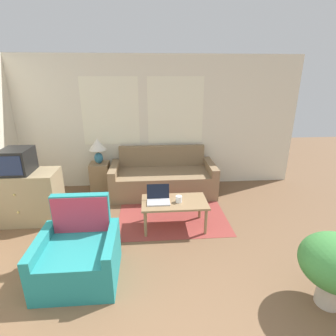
{
  "coord_description": "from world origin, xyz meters",
  "views": [
    {
      "loc": [
        0.01,
        -1.23,
        2.23
      ],
      "look_at": [
        0.33,
        2.9,
        0.75
      ],
      "focal_mm": 28.0,
      "sensor_mm": 36.0,
      "label": 1
    }
  ],
  "objects_px": {
    "table_lamp": "(98,147)",
    "cup_navy": "(166,194)",
    "laptop": "(158,198)",
    "cup_yellow": "(179,199)",
    "couch": "(163,179)",
    "television": "(17,161)",
    "armchair": "(79,255)",
    "coffee_table": "(174,204)"
  },
  "relations": [
    {
      "from": "couch",
      "to": "cup_yellow",
      "type": "xyz_separation_m",
      "value": [
        0.16,
        -1.33,
        0.21
      ]
    },
    {
      "from": "coffee_table",
      "to": "laptop",
      "type": "xyz_separation_m",
      "value": [
        -0.24,
        0.02,
        0.1
      ]
    },
    {
      "from": "couch",
      "to": "coffee_table",
      "type": "xyz_separation_m",
      "value": [
        0.1,
        -1.29,
        0.11
      ]
    },
    {
      "from": "table_lamp",
      "to": "cup_navy",
      "type": "distance_m",
      "value": 1.83
    },
    {
      "from": "couch",
      "to": "television",
      "type": "height_order",
      "value": "television"
    },
    {
      "from": "coffee_table",
      "to": "cup_navy",
      "type": "relative_size",
      "value": 10.45
    },
    {
      "from": "armchair",
      "to": "table_lamp",
      "type": "relative_size",
      "value": 1.83
    },
    {
      "from": "cup_yellow",
      "to": "laptop",
      "type": "bearing_deg",
      "value": 171.06
    },
    {
      "from": "couch",
      "to": "coffee_table",
      "type": "relative_size",
      "value": 2.05
    },
    {
      "from": "table_lamp",
      "to": "cup_yellow",
      "type": "xyz_separation_m",
      "value": [
        1.41,
        -1.5,
        -0.43
      ]
    },
    {
      "from": "television",
      "to": "coffee_table",
      "type": "relative_size",
      "value": 0.49
    },
    {
      "from": "laptop",
      "to": "television",
      "type": "bearing_deg",
      "value": 170.24
    },
    {
      "from": "couch",
      "to": "cup_yellow",
      "type": "distance_m",
      "value": 1.35
    },
    {
      "from": "armchair",
      "to": "laptop",
      "type": "relative_size",
      "value": 2.68
    },
    {
      "from": "couch",
      "to": "laptop",
      "type": "bearing_deg",
      "value": -96.36
    },
    {
      "from": "laptop",
      "to": "armchair",
      "type": "bearing_deg",
      "value": -134.68
    },
    {
      "from": "cup_navy",
      "to": "cup_yellow",
      "type": "distance_m",
      "value": 0.28
    },
    {
      "from": "armchair",
      "to": "laptop",
      "type": "bearing_deg",
      "value": 45.32
    },
    {
      "from": "couch",
      "to": "table_lamp",
      "type": "relative_size",
      "value": 4.04
    },
    {
      "from": "cup_yellow",
      "to": "armchair",
      "type": "bearing_deg",
      "value": -143.88
    },
    {
      "from": "couch",
      "to": "armchair",
      "type": "bearing_deg",
      "value": -116.05
    },
    {
      "from": "television",
      "to": "laptop",
      "type": "distance_m",
      "value": 2.19
    },
    {
      "from": "couch",
      "to": "table_lamp",
      "type": "xyz_separation_m",
      "value": [
        -1.25,
        0.17,
        0.64
      ]
    },
    {
      "from": "cup_navy",
      "to": "armchair",
      "type": "bearing_deg",
      "value": -133.62
    },
    {
      "from": "cup_yellow",
      "to": "television",
      "type": "bearing_deg",
      "value": 170.35
    },
    {
      "from": "table_lamp",
      "to": "coffee_table",
      "type": "distance_m",
      "value": 2.06
    },
    {
      "from": "coffee_table",
      "to": "laptop",
      "type": "distance_m",
      "value": 0.26
    },
    {
      "from": "table_lamp",
      "to": "cup_navy",
      "type": "height_order",
      "value": "table_lamp"
    },
    {
      "from": "cup_navy",
      "to": "couch",
      "type": "bearing_deg",
      "value": 89.28
    },
    {
      "from": "table_lamp",
      "to": "couch",
      "type": "bearing_deg",
      "value": -7.77
    },
    {
      "from": "television",
      "to": "cup_yellow",
      "type": "bearing_deg",
      "value": -9.65
    },
    {
      "from": "laptop",
      "to": "cup_yellow",
      "type": "xyz_separation_m",
      "value": [
        0.3,
        -0.05,
        -0.01
      ]
    },
    {
      "from": "laptop",
      "to": "cup_yellow",
      "type": "height_order",
      "value": "laptop"
    },
    {
      "from": "cup_navy",
      "to": "television",
      "type": "bearing_deg",
      "value": 175.15
    },
    {
      "from": "couch",
      "to": "cup_navy",
      "type": "distance_m",
      "value": 1.12
    },
    {
      "from": "table_lamp",
      "to": "laptop",
      "type": "xyz_separation_m",
      "value": [
        1.1,
        -1.45,
        -0.42
      ]
    },
    {
      "from": "cup_yellow",
      "to": "couch",
      "type": "bearing_deg",
      "value": 96.89
    },
    {
      "from": "couch",
      "to": "cup_yellow",
      "type": "relative_size",
      "value": 20.66
    },
    {
      "from": "coffee_table",
      "to": "laptop",
      "type": "relative_size",
      "value": 2.9
    },
    {
      "from": "armchair",
      "to": "television",
      "type": "distance_m",
      "value": 1.9
    },
    {
      "from": "television",
      "to": "cup_yellow",
      "type": "relative_size",
      "value": 4.91
    },
    {
      "from": "laptop",
      "to": "cup_yellow",
      "type": "relative_size",
      "value": 3.48
    }
  ]
}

